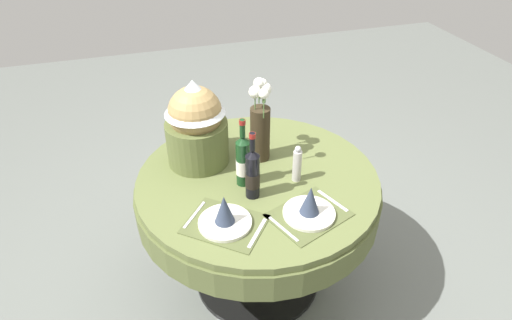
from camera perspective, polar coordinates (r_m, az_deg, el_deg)
ground at (r=2.79m, az=0.19°, el=-14.98°), size 8.00×8.00×0.00m
dining_table at (r=2.34m, az=0.22°, el=-4.80°), size 1.26×1.26×0.78m
place_setting_left at (r=1.95m, az=-4.08°, el=-7.34°), size 0.43×0.42×0.16m
place_setting_right at (r=2.01m, az=6.96°, el=-6.12°), size 0.41×0.36×0.16m
flower_vase at (r=2.28m, az=0.56°, el=4.89°), size 0.13×0.26×0.45m
wine_bottle_left at (r=2.05m, az=-0.46°, el=-1.75°), size 0.07×0.07×0.35m
wine_bottle_centre at (r=2.13m, az=-1.69°, el=-0.06°), size 0.07×0.07×0.36m
pepper_mill at (r=2.18m, az=5.36°, el=-0.59°), size 0.04×0.04×0.20m
gift_tub_back_left at (r=2.25m, az=-7.83°, el=5.10°), size 0.32×0.32×0.47m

